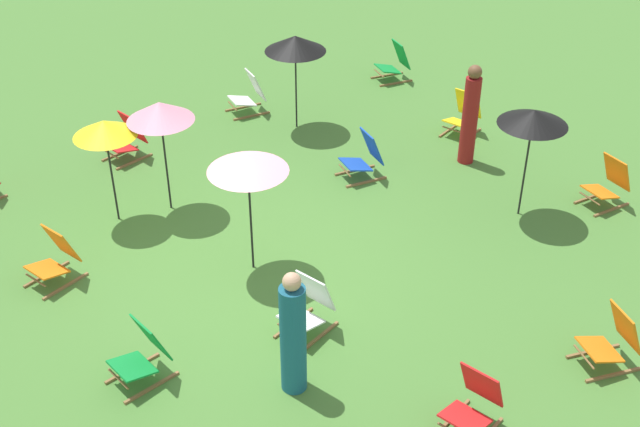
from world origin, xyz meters
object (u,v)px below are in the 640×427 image
object	(u,v)px
deckchair_0	(143,354)
deckchair_9	(249,95)
deckchair_2	(473,404)
deckchair_10	(127,139)
umbrella_4	(104,129)
person_0	(470,116)
deckchair_1	(55,258)
umbrella_2	(533,118)
deckchair_6	(463,115)
umbrella_3	(248,163)
deckchair_8	(364,157)
umbrella_1	(295,44)
deckchair_11	(395,63)
person_1	(293,336)
deckchair_5	(309,307)
deckchair_12	(612,341)
deckchair_7	(608,184)
umbrella_0	(160,111)

from	to	relation	value
deckchair_0	deckchair_9	bearing A→B (deg)	131.86
deckchair_2	deckchair_10	size ratio (longest dim) A/B	1.02
umbrella_4	person_0	world-z (taller)	person_0
deckchair_1	umbrella_2	world-z (taller)	umbrella_2
deckchair_2	umbrella_4	xyz separation A→B (m)	(-6.30, -1.59, 1.22)
deckchair_6	umbrella_3	world-z (taller)	umbrella_3
deckchair_8	umbrella_1	size ratio (longest dim) A/B	0.46
deckchair_1	deckchair_11	bearing A→B (deg)	91.38
umbrella_2	person_1	size ratio (longest dim) A/B	1.07
umbrella_2	deckchair_9	bearing A→B (deg)	-163.46
deckchair_0	person_0	distance (m)	7.13
deckchair_1	deckchair_2	xyz separation A→B (m)	(5.31, 2.90, 0.00)
deckchair_5	deckchair_12	bearing A→B (deg)	30.11
deckchair_10	deckchair_1	bearing A→B (deg)	-51.11
person_0	deckchair_2	bearing A→B (deg)	-169.70
deckchair_9	umbrella_2	bearing A→B (deg)	24.54
deckchair_11	umbrella_2	xyz separation A→B (m)	(5.21, -1.65, 1.33)
deckchair_2	deckchair_10	xyz separation A→B (m)	(-8.06, -0.65, 0.00)
deckchair_7	deckchair_9	xyz separation A→B (m)	(-6.17, -3.03, 0.00)
deckchair_9	deckchair_12	size ratio (longest dim) A/B	0.96
deckchair_0	deckchair_12	xyz separation A→B (m)	(3.02, 4.82, 0.00)
deckchair_9	umbrella_2	distance (m)	5.99
deckchair_7	umbrella_1	distance (m)	5.89
deckchair_7	umbrella_3	bearing A→B (deg)	-102.15
deckchair_2	deckchair_9	bearing A→B (deg)	151.25
deckchair_6	umbrella_2	xyz separation A→B (m)	(2.57, -1.17, 1.33)
deckchair_0	deckchair_12	world-z (taller)	same
deckchair_7	person_0	bearing A→B (deg)	-153.71
deckchair_12	umbrella_1	size ratio (longest dim) A/B	0.48
deckchair_8	deckchair_12	world-z (taller)	same
deckchair_10	person_0	distance (m)	5.98
umbrella_3	person_0	world-z (taller)	umbrella_3
deckchair_1	deckchair_12	distance (m)	7.45
deckchair_10	person_1	xyz separation A→B (m)	(6.39, -0.65, 0.43)
umbrella_0	person_1	size ratio (longest dim) A/B	1.10
deckchair_11	person_1	size ratio (longest dim) A/B	0.50
deckchair_2	person_1	xyz separation A→B (m)	(-1.67, -1.30, 0.43)
deckchair_5	deckchair_8	bearing A→B (deg)	117.14
umbrella_0	deckchair_7	bearing A→B (deg)	56.50
deckchair_5	person_0	size ratio (longest dim) A/B	0.48
deckchair_5	deckchair_9	size ratio (longest dim) A/B	1.03
deckchair_5	deckchair_2	bearing A→B (deg)	-2.20
umbrella_4	deckchair_6	bearing A→B (deg)	82.15
deckchair_2	umbrella_2	xyz separation A→B (m)	(-2.84, 3.71, 1.33)
umbrella_1	deckchair_1	bearing A→B (deg)	-68.92
umbrella_0	umbrella_1	size ratio (longest dim) A/B	1.03
deckchair_7	deckchair_8	world-z (taller)	same
deckchair_8	umbrella_0	distance (m)	3.56
umbrella_1	person_0	size ratio (longest dim) A/B	1.00
deckchair_2	deckchair_10	bearing A→B (deg)	169.51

